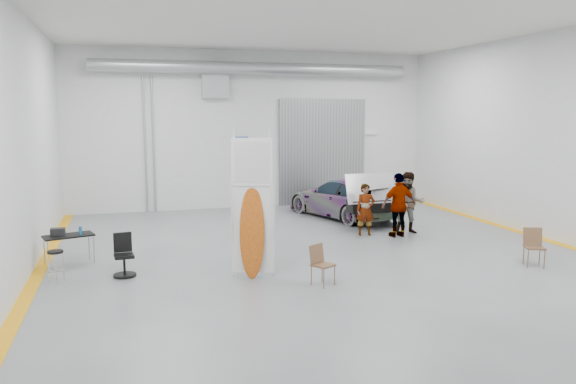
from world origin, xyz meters
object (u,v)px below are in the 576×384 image
object	(u,v)px
person_b	(409,203)
person_c	(399,205)
folding_chair_far	(534,255)
shop_stool	(56,266)
sedan_car	(343,198)
work_table	(66,235)
office_chair	(124,258)
folding_chair_near	(323,273)
surfboard_display	(256,219)
person_a	(366,210)

from	to	relation	value
person_b	person_c	size ratio (longest dim) A/B	0.98
folding_chair_far	shop_stool	size ratio (longest dim) A/B	1.31
sedan_car	work_table	xyz separation A→B (m)	(-8.80, -3.88, 0.04)
sedan_car	folding_chair_far	world-z (taller)	sedan_car
person_c	office_chair	xyz separation A→B (m)	(-7.86, -1.91, -0.54)
folding_chair_near	folding_chair_far	world-z (taller)	folding_chair_far
shop_stool	folding_chair_far	bearing A→B (deg)	-9.83
person_b	surfboard_display	world-z (taller)	surfboard_display
shop_stool	office_chair	world-z (taller)	office_chair
sedan_car	person_b	xyz separation A→B (m)	(0.95, -3.02, 0.26)
office_chair	work_table	bearing A→B (deg)	128.28
folding_chair_near	surfboard_display	bearing A→B (deg)	113.46
person_a	folding_chair_far	bearing A→B (deg)	-47.80
sedan_car	person_a	size ratio (longest dim) A/B	3.01
person_a	shop_stool	size ratio (longest dim) A/B	2.24
person_c	office_chair	size ratio (longest dim) A/B	2.00
person_a	folding_chair_far	size ratio (longest dim) A/B	1.72
folding_chair_far	shop_stool	distance (m)	11.08
surfboard_display	person_c	bearing A→B (deg)	49.31
person_a	surfboard_display	distance (m)	5.37
shop_stool	person_b	bearing A→B (deg)	13.32
shop_stool	office_chair	distance (m)	1.44
folding_chair_far	shop_stool	bearing A→B (deg)	-166.23
person_a	work_table	bearing A→B (deg)	-160.95
folding_chair_near	work_table	bearing A→B (deg)	119.08
person_c	work_table	size ratio (longest dim) A/B	1.52
sedan_car	surfboard_display	size ratio (longest dim) A/B	1.42
sedan_car	folding_chair_near	world-z (taller)	sedan_car
person_b	office_chair	xyz separation A→B (m)	(-8.40, -2.27, -0.52)
folding_chair_far	work_table	distance (m)	11.35
person_c	surfboard_display	size ratio (longest dim) A/B	0.58
office_chair	folding_chair_near	bearing A→B (deg)	-30.46
person_b	folding_chair_near	size ratio (longest dim) A/B	2.18
person_a	surfboard_display	size ratio (longest dim) A/B	0.47
sedan_car	folding_chair_far	size ratio (longest dim) A/B	5.17
person_c	office_chair	bearing A→B (deg)	10.78
folding_chair_far	shop_stool	xyz separation A→B (m)	(-10.91, 1.89, 0.06)
sedan_car	work_table	bearing A→B (deg)	6.45
office_chair	person_b	bearing A→B (deg)	9.69
surfboard_display	person_b	bearing A→B (deg)	49.73
surfboard_display	folding_chair_near	size ratio (longest dim) A/B	3.84
work_table	person_a	bearing A→B (deg)	6.60
shop_stool	office_chair	bearing A→B (deg)	2.38
folding_chair_far	person_a	bearing A→B (deg)	143.35
sedan_car	shop_stool	bearing A→B (deg)	13.74
office_chair	surfboard_display	bearing A→B (deg)	-24.30
surfboard_display	sedan_car	bearing A→B (deg)	73.16
shop_stool	office_chair	size ratio (longest dim) A/B	0.73
folding_chair_far	work_table	world-z (taller)	work_table
sedan_car	office_chair	bearing A→B (deg)	18.06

